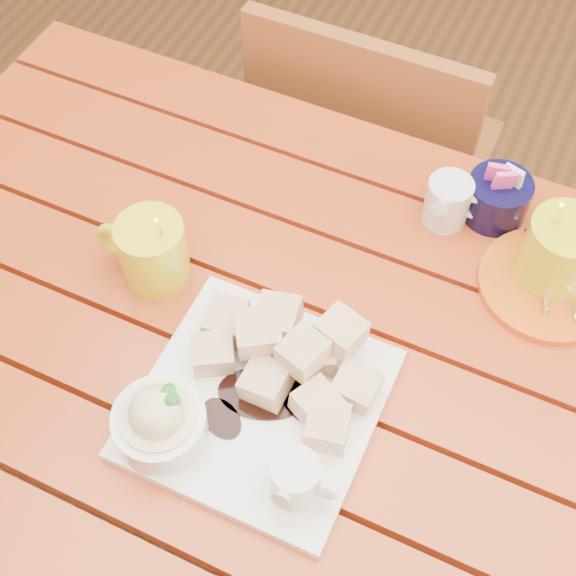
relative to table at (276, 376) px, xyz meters
The scene contains 9 objects.
ground 0.64m from the table, 90.00° to the right, with size 5.00×5.00×0.00m, color brown.
table is the anchor object (origin of this frame).
dessert_plate 0.18m from the table, 83.64° to the right, with size 0.27×0.27×0.11m.
coffee_mug_left 0.24m from the table, behind, with size 0.12×0.09×0.15m.
coffee_mug_right 0.40m from the table, 38.72° to the left, with size 0.13×0.09×0.16m.
cream_pitcher 0.33m from the table, 63.64° to the left, with size 0.09×0.07×0.07m.
sugar_caddy 0.38m from the table, 58.27° to the left, with size 0.09×0.09×0.09m.
orange_saucer 0.38m from the table, 36.49° to the left, with size 0.18×0.18×0.02m.
chair_far 0.60m from the table, 97.44° to the left, with size 0.40×0.40×0.84m.
Camera 1 is at (0.23, -0.46, 1.61)m, focal length 50.00 mm.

